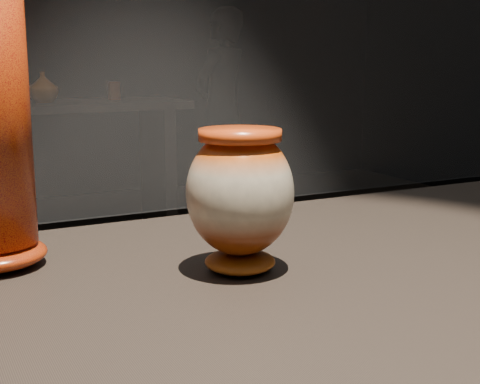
% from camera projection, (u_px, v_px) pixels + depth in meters
% --- Properties ---
extents(main_vase, '(0.19, 0.19, 0.19)m').
position_uv_depth(main_vase, '(240.00, 195.00, 0.86)').
color(main_vase, '#6C2809').
rests_on(main_vase, display_plinth).
extents(back_shelf, '(2.00, 0.60, 0.90)m').
position_uv_depth(back_shelf, '(27.00, 146.00, 4.13)').
color(back_shelf, black).
rests_on(back_shelf, ground).
extents(back_vase_mid, '(0.25, 0.25, 0.19)m').
position_uv_depth(back_vase_mid, '(43.00, 87.00, 4.08)').
color(back_vase_mid, '#6C2809').
rests_on(back_vase_mid, back_shelf).
extents(back_vase_right, '(0.08, 0.08, 0.12)m').
position_uv_depth(back_vase_right, '(114.00, 91.00, 4.36)').
color(back_vase_right, maroon).
rests_on(back_vase_right, back_shelf).
extents(visitor, '(0.68, 0.59, 1.56)m').
position_uv_depth(visitor, '(222.00, 107.00, 5.39)').
color(visitor, black).
rests_on(visitor, ground).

